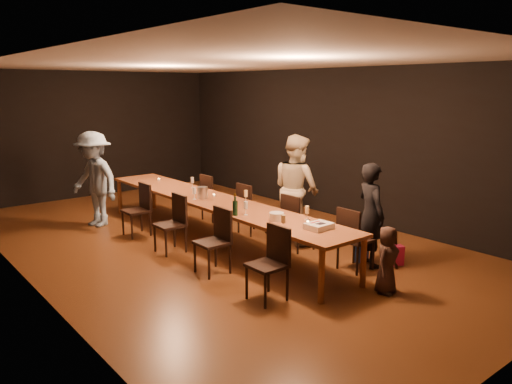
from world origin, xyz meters
TOP-DOWN VIEW (x-y plane):
  - ground at (0.00, 0.00)m, footprint 10.00×10.00m
  - room_shell at (0.00, 0.00)m, footprint 6.04×10.04m
  - table at (0.00, 0.00)m, footprint 0.90×6.00m
  - chair_right_0 at (0.85, -2.40)m, footprint 0.42×0.42m
  - chair_right_1 at (0.85, -1.20)m, footprint 0.42×0.42m
  - chair_right_2 at (0.85, 0.00)m, footprint 0.42×0.42m
  - chair_right_3 at (0.85, 1.20)m, footprint 0.42×0.42m
  - chair_left_0 at (-0.85, -2.40)m, footprint 0.42×0.42m
  - chair_left_1 at (-0.85, -1.20)m, footprint 0.42×0.42m
  - chair_left_2 at (-0.85, 0.00)m, footprint 0.42×0.42m
  - chair_left_3 at (-0.85, 1.20)m, footprint 0.42×0.42m
  - woman_birthday at (1.15, -2.41)m, footprint 0.54×0.66m
  - woman_tan at (1.15, -0.83)m, footprint 0.80×0.97m
  - man_blue at (-1.15, 2.29)m, footprint 0.96×1.31m
  - child at (0.50, -3.20)m, footprint 0.49×0.38m
  - gift_bag_red at (1.44, -2.66)m, footprint 0.29×0.23m
  - gift_bag_blue at (1.20, -2.23)m, footprint 0.26×0.20m
  - birthday_cake at (0.08, -2.38)m, footprint 0.35×0.29m
  - plate_stack at (-0.08, -1.71)m, footprint 0.24×0.24m
  - champagne_bottle at (-0.35, -1.09)m, footprint 0.10×0.10m
  - ice_bucket at (-0.08, 0.20)m, footprint 0.20×0.20m
  - wineglass_0 at (-0.33, -2.12)m, footprint 0.06×0.06m
  - wineglass_1 at (0.28, -1.95)m, footprint 0.06×0.06m
  - wineglass_2 at (-0.22, -1.18)m, footprint 0.06×0.06m
  - wineglass_3 at (0.29, -0.52)m, footprint 0.06×0.06m
  - wineglass_4 at (-0.24, 0.21)m, footprint 0.06×0.06m
  - wineglass_5 at (0.26, 1.07)m, footprint 0.06×0.06m
  - tealight_near at (0.15, -2.10)m, footprint 0.05×0.05m
  - tealight_mid at (0.15, 0.19)m, footprint 0.05×0.05m
  - tealight_far at (0.15, 2.18)m, footprint 0.05×0.05m

SIDE VIEW (x-z plane):
  - ground at x=0.00m, z-range 0.00..0.00m
  - gift_bag_blue at x=1.20m, z-range 0.00..0.28m
  - gift_bag_red at x=1.44m, z-range 0.00..0.30m
  - child at x=0.50m, z-range 0.00..0.89m
  - chair_right_0 at x=0.85m, z-range 0.00..0.93m
  - chair_right_1 at x=0.85m, z-range 0.00..0.93m
  - chair_right_2 at x=0.85m, z-range 0.00..0.93m
  - chair_right_3 at x=0.85m, z-range 0.00..0.93m
  - chair_left_0 at x=-0.85m, z-range 0.00..0.93m
  - chair_left_1 at x=-0.85m, z-range 0.00..0.93m
  - chair_left_2 at x=-0.85m, z-range 0.00..0.93m
  - chair_left_3 at x=-0.85m, z-range 0.00..0.93m
  - table at x=0.00m, z-range 0.33..1.08m
  - tealight_near at x=0.15m, z-range 0.75..0.78m
  - tealight_mid at x=0.15m, z-range 0.75..0.78m
  - tealight_far at x=0.15m, z-range 0.75..0.78m
  - woman_birthday at x=1.15m, z-range 0.00..1.55m
  - birthday_cake at x=0.08m, z-range 0.75..0.83m
  - plate_stack at x=-0.08m, z-range 0.75..0.87m
  - ice_bucket at x=-0.08m, z-range 0.75..0.95m
  - wineglass_0 at x=-0.33m, z-range 0.75..0.96m
  - wineglass_1 at x=0.28m, z-range 0.75..0.96m
  - wineglass_2 at x=-0.22m, z-range 0.75..0.96m
  - wineglass_3 at x=0.29m, z-range 0.75..0.96m
  - wineglass_4 at x=-0.24m, z-range 0.75..0.96m
  - wineglass_5 at x=0.26m, z-range 0.75..0.96m
  - man_blue at x=-1.15m, z-range 0.00..1.81m
  - champagne_bottle at x=-0.35m, z-range 0.75..1.08m
  - woman_tan at x=1.15m, z-range 0.00..1.84m
  - room_shell at x=0.00m, z-range 0.57..3.59m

